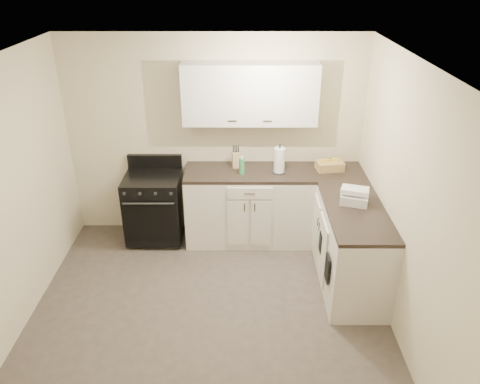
{
  "coord_description": "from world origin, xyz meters",
  "views": [
    {
      "loc": [
        0.32,
        -3.61,
        3.25
      ],
      "look_at": [
        0.31,
        0.85,
        0.99
      ],
      "focal_mm": 35.0,
      "sensor_mm": 36.0,
      "label": 1
    }
  ],
  "objects_px": {
    "knife_block": "(236,160)",
    "countertop_grill": "(355,198)",
    "stove": "(154,207)",
    "wicker_basket": "(330,166)",
    "paper_towel": "(279,160)"
  },
  "relations": [
    {
      "from": "stove",
      "to": "wicker_basket",
      "type": "relative_size",
      "value": 2.6
    },
    {
      "from": "paper_towel",
      "to": "wicker_basket",
      "type": "bearing_deg",
      "value": 6.99
    },
    {
      "from": "stove",
      "to": "wicker_basket",
      "type": "xyz_separation_m",
      "value": [
        2.15,
        0.07,
        0.53
      ]
    },
    {
      "from": "stove",
      "to": "countertop_grill",
      "type": "xyz_separation_m",
      "value": [
        2.27,
        -0.76,
        0.53
      ]
    },
    {
      "from": "knife_block",
      "to": "countertop_grill",
      "type": "relative_size",
      "value": 0.7
    },
    {
      "from": "stove",
      "to": "paper_towel",
      "type": "height_order",
      "value": "paper_towel"
    },
    {
      "from": "knife_block",
      "to": "countertop_grill",
      "type": "xyz_separation_m",
      "value": [
        1.25,
        -0.9,
        -0.05
      ]
    },
    {
      "from": "knife_block",
      "to": "paper_towel",
      "type": "relative_size",
      "value": 0.64
    },
    {
      "from": "knife_block",
      "to": "wicker_basket",
      "type": "xyz_separation_m",
      "value": [
        1.13,
        -0.07,
        -0.05
      ]
    },
    {
      "from": "stove",
      "to": "paper_towel",
      "type": "relative_size",
      "value": 2.67
    },
    {
      "from": "stove",
      "to": "knife_block",
      "type": "xyz_separation_m",
      "value": [
        1.02,
        0.14,
        0.58
      ]
    },
    {
      "from": "knife_block",
      "to": "wicker_basket",
      "type": "height_order",
      "value": "knife_block"
    },
    {
      "from": "paper_towel",
      "to": "stove",
      "type": "bearing_deg",
      "value": 179.88
    },
    {
      "from": "stove",
      "to": "paper_towel",
      "type": "bearing_deg",
      "value": -0.12
    },
    {
      "from": "stove",
      "to": "wicker_basket",
      "type": "distance_m",
      "value": 2.21
    }
  ]
}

